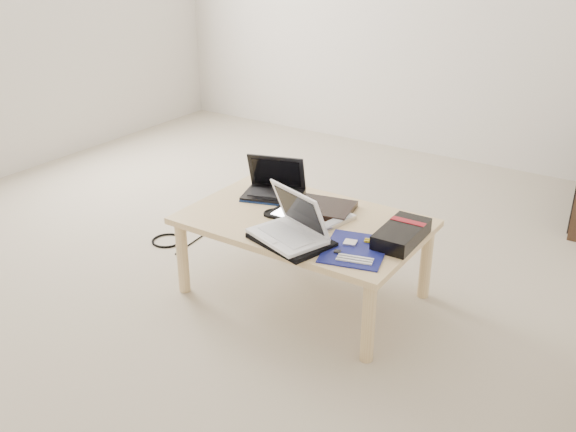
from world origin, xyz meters
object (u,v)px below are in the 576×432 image
Objects in this scene: gpu_box at (402,234)px; coffee_table at (304,228)px; netbook at (274,187)px; white_laptop at (291,227)px.

coffee_table is at bearing -175.04° from gpu_box.
white_laptop reaches higher than netbook.
white_laptop is (0.07, -0.22, 0.11)m from coffee_table.
netbook reaches higher than coffee_table.
gpu_box is (0.75, -0.12, -0.01)m from netbook.
white_laptop reaches higher than coffee_table.
netbook is at bearing 150.10° from coffee_table.
gpu_box is at bearing -8.95° from netbook.
coffee_table is at bearing 108.31° from white_laptop.
netbook is 0.76m from gpu_box.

